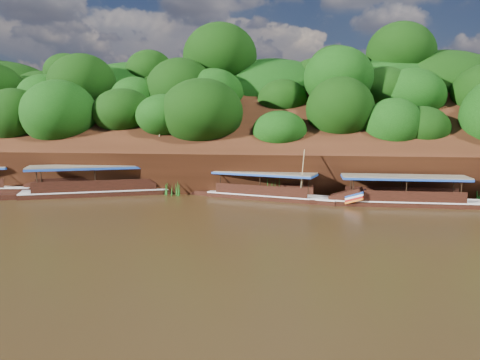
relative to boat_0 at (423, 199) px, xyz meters
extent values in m
plane|color=black|center=(-13.82, -7.18, -0.52)|extent=(160.00, 160.00, 0.00)
cube|color=black|center=(-13.82, 8.82, 2.98)|extent=(120.00, 16.12, 13.64)
cube|color=black|center=(-13.82, 18.82, -0.52)|extent=(120.00, 24.00, 12.00)
ellipsoid|color=#16420B|center=(-43.82, 14.82, 8.48)|extent=(20.00, 10.00, 8.00)
ellipsoid|color=#16420B|center=(-19.82, 7.82, 2.98)|extent=(18.00, 8.00, 6.40)
ellipsoid|color=#16420B|center=(-13.82, 15.82, 8.68)|extent=(24.00, 11.00, 8.40)
cube|color=black|center=(-0.73, 0.00, -0.52)|extent=(12.07, 2.14, 0.85)
cube|color=silver|center=(-0.73, 0.00, -0.12)|extent=(12.07, 2.20, 0.09)
cube|color=#4E4337|center=(-1.49, 0.01, 1.75)|extent=(9.46, 2.43, 0.11)
cube|color=#173D97|center=(-1.49, 0.01, 1.63)|extent=(9.46, 2.43, 0.17)
cube|color=black|center=(-11.84, 1.40, -0.52)|extent=(11.19, 4.91, 0.83)
cube|color=silver|center=(-11.84, 1.40, -0.13)|extent=(11.20, 4.97, 0.09)
cube|color=black|center=(-5.85, -0.27, 0.12)|extent=(2.93, 2.17, 1.56)
cube|color=#173D97|center=(-5.19, -0.45, 0.40)|extent=(1.73, 1.89, 0.57)
cube|color=#A91612|center=(-5.19, -0.45, 0.08)|extent=(1.73, 1.89, 0.57)
cube|color=#4E4337|center=(-12.51, 1.58, 1.69)|extent=(8.96, 4.56, 0.11)
cube|color=#173D97|center=(-12.51, 1.58, 1.58)|extent=(8.96, 4.56, 0.17)
cylinder|color=tan|center=(-9.33, 0.12, 1.84)|extent=(0.36, 0.58, 3.87)
cube|color=black|center=(-26.45, 1.68, -0.52)|extent=(14.05, 7.48, 0.97)
cube|color=silver|center=(-26.45, 1.68, -0.06)|extent=(14.08, 7.55, 0.11)
cube|color=black|center=(-19.04, 4.66, 0.23)|extent=(3.76, 2.89, 1.91)
cube|color=#173D97|center=(-18.21, 4.99, 0.55)|extent=(2.30, 2.36, 0.71)
cube|color=#A91612|center=(-18.21, 4.99, 0.18)|extent=(2.30, 2.36, 0.71)
cube|color=#4E4337|center=(-27.27, 1.35, 2.07)|extent=(11.33, 6.67, 0.13)
cube|color=#173D97|center=(-27.27, 1.35, 1.94)|extent=(11.33, 6.67, 0.19)
cylinder|color=tan|center=(-22.37, 3.09, 3.03)|extent=(1.34, 0.98, 5.96)
cube|color=black|center=(-33.38, 2.91, 0.15)|extent=(2.88, 2.00, 1.60)
cube|color=#173D97|center=(-32.69, 3.02, 0.44)|extent=(1.62, 1.85, 0.58)
cube|color=#A91612|center=(-32.69, 3.02, 0.11)|extent=(1.62, 1.85, 0.58)
cone|color=#175715|center=(-32.70, 2.60, 0.22)|extent=(1.50, 1.50, 1.48)
cone|color=#175715|center=(-25.72, 2.40, 0.43)|extent=(1.50, 1.50, 1.92)
cone|color=#175715|center=(-20.61, 2.26, 0.19)|extent=(1.50, 1.50, 1.42)
cone|color=#175715|center=(-11.92, 2.06, 0.45)|extent=(1.50, 1.50, 1.95)
cone|color=#175715|center=(-6.53, 2.99, 0.57)|extent=(1.50, 1.50, 2.18)
cone|color=#175715|center=(-0.28, 2.62, 0.28)|extent=(1.50, 1.50, 1.62)
camera|label=1|loc=(-9.35, -37.18, 6.38)|focal=35.00mm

